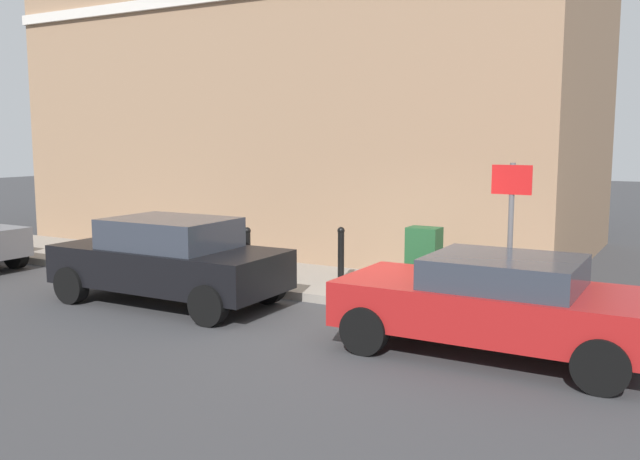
{
  "coord_description": "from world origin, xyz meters",
  "views": [
    {
      "loc": [
        -9.2,
        -4.36,
        2.81
      ],
      "look_at": [
        1.24,
        1.63,
        1.2
      ],
      "focal_mm": 38.57,
      "sensor_mm": 36.0,
      "label": 1
    }
  ],
  "objects_px": {
    "street_sign": "(511,216)",
    "car_red": "(495,302)",
    "bollard_far_kerb": "(247,253)",
    "car_black": "(169,259)",
    "utility_cabinet": "(424,263)",
    "bollard_near_cabinet": "(341,253)"
  },
  "relations": [
    {
      "from": "bollard_far_kerb",
      "to": "bollard_near_cabinet",
      "type": "bearing_deg",
      "value": -58.98
    },
    {
      "from": "utility_cabinet",
      "to": "bollard_near_cabinet",
      "type": "distance_m",
      "value": 1.67
    },
    {
      "from": "bollard_far_kerb",
      "to": "car_black",
      "type": "bearing_deg",
      "value": 159.33
    },
    {
      "from": "car_red",
      "to": "bollard_near_cabinet",
      "type": "distance_m",
      "value": 4.27
    },
    {
      "from": "street_sign",
      "to": "car_red",
      "type": "bearing_deg",
      "value": -171.46
    },
    {
      "from": "utility_cabinet",
      "to": "bollard_near_cabinet",
      "type": "bearing_deg",
      "value": 86.57
    },
    {
      "from": "car_red",
      "to": "bollard_far_kerb",
      "type": "relative_size",
      "value": 3.85
    },
    {
      "from": "car_black",
      "to": "bollard_near_cabinet",
      "type": "distance_m",
      "value": 3.14
    },
    {
      "from": "car_red",
      "to": "utility_cabinet",
      "type": "xyz_separation_m",
      "value": [
        2.29,
        1.88,
        -0.02
      ]
    },
    {
      "from": "utility_cabinet",
      "to": "bollard_near_cabinet",
      "type": "relative_size",
      "value": 1.11
    },
    {
      "from": "utility_cabinet",
      "to": "bollard_far_kerb",
      "type": "height_order",
      "value": "utility_cabinet"
    },
    {
      "from": "bollard_near_cabinet",
      "to": "street_sign",
      "type": "distance_m",
      "value": 3.54
    },
    {
      "from": "car_red",
      "to": "street_sign",
      "type": "xyz_separation_m",
      "value": [
        1.58,
        0.24,
        0.96
      ]
    },
    {
      "from": "car_black",
      "to": "street_sign",
      "type": "distance_m",
      "value": 5.65
    },
    {
      "from": "utility_cabinet",
      "to": "bollard_far_kerb",
      "type": "relative_size",
      "value": 1.11
    },
    {
      "from": "bollard_near_cabinet",
      "to": "street_sign",
      "type": "relative_size",
      "value": 0.45
    },
    {
      "from": "car_black",
      "to": "bollard_far_kerb",
      "type": "relative_size",
      "value": 3.92
    },
    {
      "from": "car_red",
      "to": "bollard_far_kerb",
      "type": "bearing_deg",
      "value": -16.86
    },
    {
      "from": "utility_cabinet",
      "to": "bollard_far_kerb",
      "type": "xyz_separation_m",
      "value": [
        -0.79,
        3.15,
        0.02
      ]
    },
    {
      "from": "bollard_far_kerb",
      "to": "street_sign",
      "type": "bearing_deg",
      "value": -88.98
    },
    {
      "from": "car_black",
      "to": "utility_cabinet",
      "type": "bearing_deg",
      "value": -149.34
    },
    {
      "from": "street_sign",
      "to": "bollard_near_cabinet",
      "type": "bearing_deg",
      "value": 76.29
    }
  ]
}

